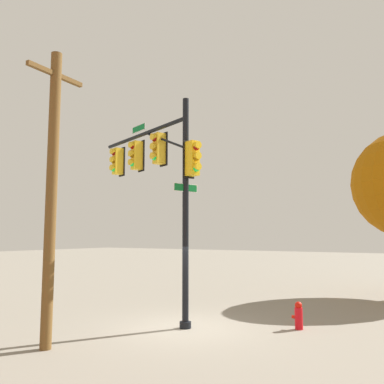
{
  "coord_description": "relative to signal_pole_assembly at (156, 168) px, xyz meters",
  "views": [
    {
      "loc": [
        -6.78,
        10.71,
        2.85
      ],
      "look_at": [
        -0.04,
        -0.34,
        4.27
      ],
      "focal_mm": 37.22,
      "sensor_mm": 36.0,
      "label": 1
    }
  ],
  "objects": [
    {
      "name": "signal_pole_assembly",
      "position": [
        0.0,
        0.0,
        0.0
      ],
      "size": [
        5.82,
        2.41,
        7.33
      ],
      "color": "black",
      "rests_on": "ground_plane"
    },
    {
      "name": "fire_hydrant",
      "position": [
        -4.64,
        -1.1,
        -4.84
      ],
      "size": [
        0.33,
        0.24,
        0.83
      ],
      "color": "red",
      "rests_on": "ground_plane"
    },
    {
      "name": "ground_plane",
      "position": [
        -1.6,
        0.57,
        -5.25
      ],
      "size": [
        120.0,
        120.0,
        0.0
      ],
      "primitive_type": "plane",
      "color": "gray"
    },
    {
      "name": "utility_pole",
      "position": [
        0.18,
        4.35,
        -1.23
      ],
      "size": [
        0.29,
        1.8,
        7.79
      ],
      "color": "brown",
      "rests_on": "ground_plane"
    }
  ]
}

